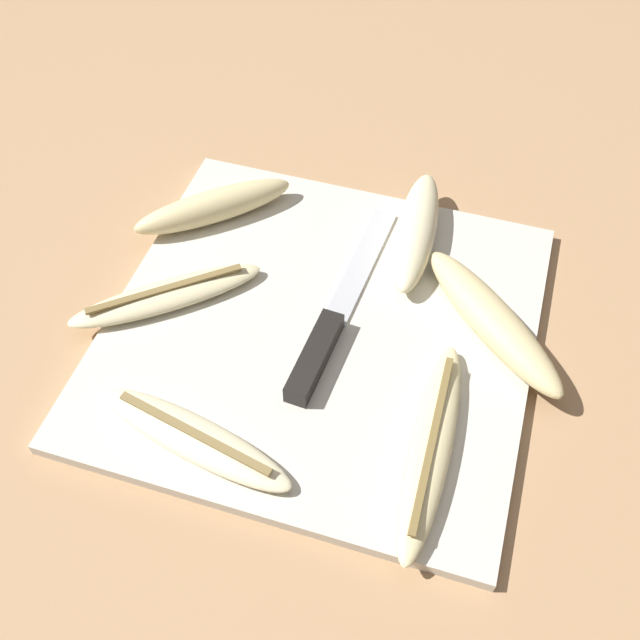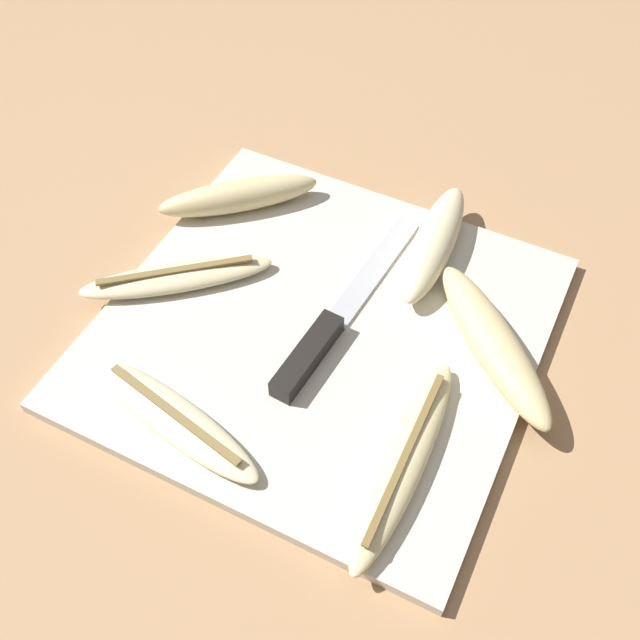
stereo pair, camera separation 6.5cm
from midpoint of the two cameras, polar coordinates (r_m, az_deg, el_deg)
The scene contains 9 objects.
ground_plane at distance 0.67m, azimuth 2.78°, elevation -1.33°, with size 4.00×4.00×0.00m, color tan.
cutting_board at distance 0.67m, azimuth 2.80°, elevation -1.02°, with size 0.37×0.36×0.01m.
knife at distance 0.65m, azimuth 3.19°, elevation -1.29°, with size 0.04×0.24×0.02m.
banana_cream_curved at distance 0.69m, azimuth -8.25°, elevation 3.10°, with size 0.16×0.14×0.02m.
banana_bright_far at distance 0.61m, azimuth -7.93°, elevation -7.70°, with size 0.18×0.07×0.02m.
banana_soft_right at distance 0.59m, azimuth 9.67°, elevation -10.78°, with size 0.04×0.20×0.02m.
banana_ripe_center at distance 0.75m, azimuth -3.73°, elevation 9.30°, with size 0.14×0.13×0.03m.
banana_mellow_near at distance 0.66m, azimuth 15.87°, elevation -1.88°, with size 0.16×0.15×0.03m.
banana_pale_long at distance 0.72m, azimuth 11.29°, elevation 5.65°, with size 0.05×0.16×0.03m.
Camera 2 is at (0.18, -0.36, 0.54)m, focal length 42.00 mm.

